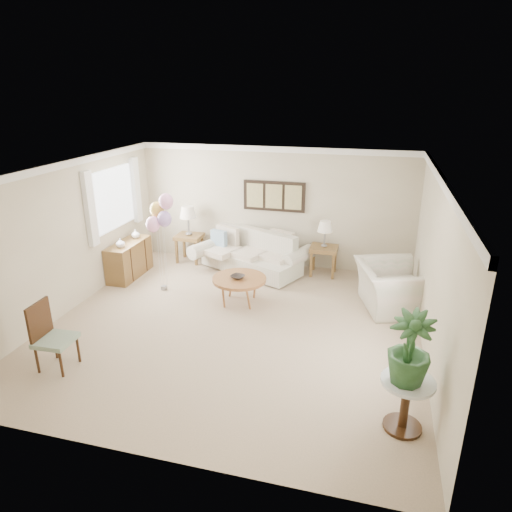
{
  "coord_description": "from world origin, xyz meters",
  "views": [
    {
      "loc": [
        2.09,
        -6.43,
        3.75
      ],
      "look_at": [
        0.23,
        0.6,
        1.05
      ],
      "focal_mm": 32.0,
      "sensor_mm": 36.0,
      "label": 1
    }
  ],
  "objects_px": {
    "sofa": "(252,255)",
    "balloon_cluster": "(160,214)",
    "accent_chair": "(50,335)",
    "armchair": "(391,287)",
    "coffee_table": "(239,280)"
  },
  "relations": [
    {
      "from": "sofa",
      "to": "accent_chair",
      "type": "bearing_deg",
      "value": -112.57
    },
    {
      "from": "armchair",
      "to": "balloon_cluster",
      "type": "bearing_deg",
      "value": 76.86
    },
    {
      "from": "armchair",
      "to": "accent_chair",
      "type": "relative_size",
      "value": 1.27
    },
    {
      "from": "accent_chair",
      "to": "balloon_cluster",
      "type": "height_order",
      "value": "balloon_cluster"
    },
    {
      "from": "balloon_cluster",
      "to": "armchair",
      "type": "bearing_deg",
      "value": 4.01
    },
    {
      "from": "sofa",
      "to": "accent_chair",
      "type": "xyz_separation_m",
      "value": [
        -1.76,
        -4.23,
        0.17
      ]
    },
    {
      "from": "armchair",
      "to": "sofa",
      "type": "bearing_deg",
      "value": 51.88
    },
    {
      "from": "sofa",
      "to": "balloon_cluster",
      "type": "height_order",
      "value": "balloon_cluster"
    },
    {
      "from": "armchair",
      "to": "accent_chair",
      "type": "xyz_separation_m",
      "value": [
        -4.62,
        -3.14,
        0.11
      ]
    },
    {
      "from": "sofa",
      "to": "coffee_table",
      "type": "bearing_deg",
      "value": -83.02
    },
    {
      "from": "sofa",
      "to": "balloon_cluster",
      "type": "relative_size",
      "value": 1.4
    },
    {
      "from": "accent_chair",
      "to": "balloon_cluster",
      "type": "distance_m",
      "value": 3.04
    },
    {
      "from": "accent_chair",
      "to": "balloon_cluster",
      "type": "xyz_separation_m",
      "value": [
        0.37,
        2.84,
        1.02
      ]
    },
    {
      "from": "sofa",
      "to": "balloon_cluster",
      "type": "bearing_deg",
      "value": -134.88
    },
    {
      "from": "sofa",
      "to": "armchair",
      "type": "relative_size",
      "value": 2.15
    }
  ]
}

